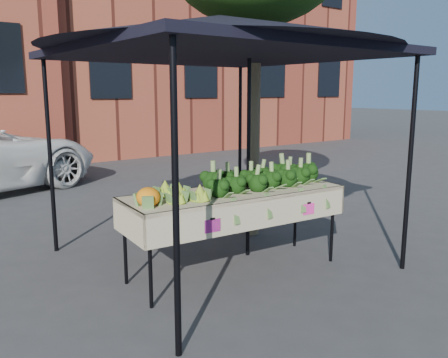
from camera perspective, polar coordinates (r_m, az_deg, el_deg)
The scene contains 8 objects.
ground at distance 5.21m, azimuth -0.65°, elevation -11.15°, with size 90.00×90.00×0.00m, color #353538.
table at distance 5.04m, azimuth 1.37°, elevation -6.50°, with size 2.46×1.00×0.90m.
canopy at distance 5.23m, azimuth -0.49°, elevation 4.45°, with size 3.16×3.16×2.74m, color black, non-canonical shape.
broccoli_heap at distance 5.14m, azimuth 4.38°, elevation 0.62°, with size 1.56×0.59×0.29m, color black.
romanesco_cluster at distance 4.56m, azimuth -5.46°, elevation -1.10°, with size 0.45×0.59×0.22m, color #ABC13A.
cauliflower_pair at distance 4.31m, azimuth -9.25°, elevation -2.04°, with size 0.22×0.22×0.20m, color orange.
street_tree at distance 6.23m, azimuth 3.76°, elevation 15.05°, with size 2.45×2.45×4.83m, color #1E4C14, non-canonical shape.
building_right at distance 19.28m, azimuth -6.02°, elevation 17.45°, with size 12.00×8.00×8.50m, color maroon.
Camera 1 is at (-2.85, -3.91, 1.93)m, focal length 37.36 mm.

